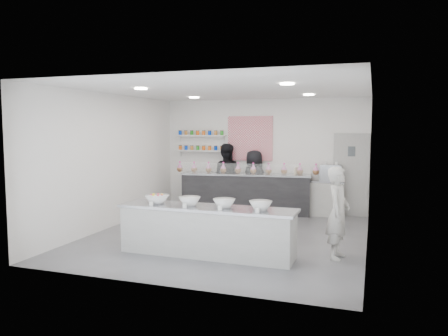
# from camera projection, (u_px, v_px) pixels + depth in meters

# --- Properties ---
(floor) EXTENTS (6.00, 6.00, 0.00)m
(floor) POSITION_uv_depth(u_px,v_px,m) (227.00, 236.00, 9.05)
(floor) COLOR #515156
(floor) RESTS_ON ground
(ceiling) EXTENTS (6.00, 6.00, 0.00)m
(ceiling) POSITION_uv_depth(u_px,v_px,m) (227.00, 90.00, 8.77)
(ceiling) COLOR white
(ceiling) RESTS_ON floor
(back_wall) EXTENTS (5.50, 0.00, 5.50)m
(back_wall) POSITION_uv_depth(u_px,v_px,m) (263.00, 155.00, 11.73)
(back_wall) COLOR white
(back_wall) RESTS_ON floor
(left_wall) EXTENTS (0.00, 6.00, 6.00)m
(left_wall) POSITION_uv_depth(u_px,v_px,m) (111.00, 161.00, 9.80)
(left_wall) COLOR white
(left_wall) RESTS_ON floor
(right_wall) EXTENTS (0.00, 6.00, 6.00)m
(right_wall) POSITION_uv_depth(u_px,v_px,m) (369.00, 168.00, 8.02)
(right_wall) COLOR white
(right_wall) RESTS_ON floor
(back_door) EXTENTS (0.88, 0.04, 2.10)m
(back_door) POSITION_uv_depth(u_px,v_px,m) (351.00, 175.00, 11.01)
(back_door) COLOR #9A9A97
(back_door) RESTS_ON floor
(pattern_panel) EXTENTS (1.25, 0.03, 1.20)m
(pattern_panel) POSITION_uv_depth(u_px,v_px,m) (250.00, 138.00, 11.78)
(pattern_panel) COLOR red
(pattern_panel) RESTS_ON back_wall
(jar_shelf_lower) EXTENTS (1.45, 0.22, 0.04)m
(jar_shelf_lower) POSITION_uv_depth(u_px,v_px,m) (201.00, 151.00, 12.20)
(jar_shelf_lower) COLOR silver
(jar_shelf_lower) RESTS_ON back_wall
(jar_shelf_upper) EXTENTS (1.45, 0.22, 0.04)m
(jar_shelf_upper) POSITION_uv_depth(u_px,v_px,m) (201.00, 136.00, 12.16)
(jar_shelf_upper) COLOR silver
(jar_shelf_upper) RESTS_ON back_wall
(preserve_jars) EXTENTS (1.45, 0.10, 0.56)m
(preserve_jars) POSITION_uv_depth(u_px,v_px,m) (201.00, 141.00, 12.15)
(preserve_jars) COLOR orange
(preserve_jars) RESTS_ON jar_shelf_lower
(downlight_0) EXTENTS (0.24, 0.24, 0.02)m
(downlight_0) POSITION_uv_depth(u_px,v_px,m) (141.00, 89.00, 8.28)
(downlight_0) COLOR white
(downlight_0) RESTS_ON ceiling
(downlight_1) EXTENTS (0.24, 0.24, 0.02)m
(downlight_1) POSITION_uv_depth(u_px,v_px,m) (287.00, 84.00, 7.38)
(downlight_1) COLOR white
(downlight_1) RESTS_ON ceiling
(downlight_2) EXTENTS (0.24, 0.24, 0.02)m
(downlight_2) POSITION_uv_depth(u_px,v_px,m) (194.00, 98.00, 10.73)
(downlight_2) COLOR white
(downlight_2) RESTS_ON ceiling
(downlight_3) EXTENTS (0.24, 0.24, 0.02)m
(downlight_3) POSITION_uv_depth(u_px,v_px,m) (309.00, 95.00, 9.83)
(downlight_3) COLOR white
(downlight_3) RESTS_ON ceiling
(prep_counter) EXTENTS (3.18, 0.75, 0.87)m
(prep_counter) POSITION_uv_depth(u_px,v_px,m) (207.00, 231.00, 7.68)
(prep_counter) COLOR #AAAAA6
(prep_counter) RESTS_ON floor
(back_bar) EXTENTS (3.43, 1.02, 1.05)m
(back_bar) POSITION_uv_depth(u_px,v_px,m) (246.00, 193.00, 11.47)
(back_bar) COLOR black
(back_bar) RESTS_ON floor
(sneeze_guard) EXTENTS (3.31, 0.42, 0.29)m
(sneeze_guard) POSITION_uv_depth(u_px,v_px,m) (244.00, 169.00, 11.12)
(sneeze_guard) COLOR white
(sneeze_guard) RESTS_ON back_bar
(espresso_ledge) EXTENTS (1.20, 0.38, 0.89)m
(espresso_ledge) POSITION_uv_depth(u_px,v_px,m) (319.00, 198.00, 11.12)
(espresso_ledge) COLOR #AAAAA6
(espresso_ledge) RESTS_ON floor
(espresso_machine) EXTENTS (0.53, 0.36, 0.40)m
(espresso_machine) POSITION_uv_depth(u_px,v_px,m) (331.00, 173.00, 10.98)
(espresso_machine) COLOR #93969E
(espresso_machine) RESTS_ON espresso_ledge
(cup_stacks) EXTENTS (0.24, 0.24, 0.31)m
(cup_stacks) POSITION_uv_depth(u_px,v_px,m) (298.00, 174.00, 11.25)
(cup_stacks) COLOR #CDC48A
(cup_stacks) RESTS_ON espresso_ledge
(prep_bowls) EXTENTS (2.35, 0.51, 0.16)m
(prep_bowls) POSITION_uv_depth(u_px,v_px,m) (207.00, 202.00, 7.63)
(prep_bowls) COLOR white
(prep_bowls) RESTS_ON prep_counter
(label_cards) EXTENTS (2.01, 0.04, 0.07)m
(label_cards) POSITION_uv_depth(u_px,v_px,m) (195.00, 210.00, 7.15)
(label_cards) COLOR white
(label_cards) RESTS_ON prep_counter
(cookie_bags) EXTENTS (3.76, 0.62, 0.29)m
(cookie_bags) POSITION_uv_depth(u_px,v_px,m) (246.00, 168.00, 11.41)
(cookie_bags) COLOR pink
(cookie_bags) RESTS_ON back_bar
(woman_prep) EXTENTS (0.45, 0.62, 1.59)m
(woman_prep) POSITION_uv_depth(u_px,v_px,m) (338.00, 213.00, 7.46)
(woman_prep) COLOR beige
(woman_prep) RESTS_ON floor
(staff_left) EXTENTS (0.99, 0.84, 1.81)m
(staff_left) POSITION_uv_depth(u_px,v_px,m) (226.00, 177.00, 11.88)
(staff_left) COLOR black
(staff_left) RESTS_ON floor
(staff_right) EXTENTS (0.94, 0.79, 1.65)m
(staff_right) POSITION_uv_depth(u_px,v_px,m) (254.00, 181.00, 11.63)
(staff_right) COLOR black
(staff_right) RESTS_ON floor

